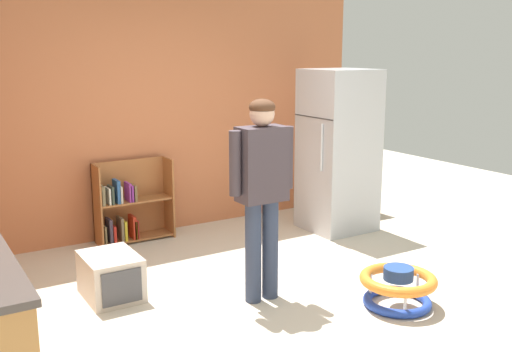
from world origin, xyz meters
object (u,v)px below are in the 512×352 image
object	(u,v)px
standing_person	(262,183)
baby_walker	(398,287)
refrigerator	(338,151)
pet_carrier	(111,276)
bookshelf	(129,207)

from	to	relation	value
standing_person	baby_walker	bearing A→B (deg)	-38.49
refrigerator	pet_carrier	bearing A→B (deg)	-169.13
refrigerator	standing_person	distance (m)	2.13
bookshelf	baby_walker	bearing A→B (deg)	-65.15
standing_person	baby_walker	size ratio (longest dim) A/B	2.69
refrigerator	bookshelf	xyz separation A→B (m)	(-2.15, 0.80, -0.53)
refrigerator	pet_carrier	distance (m)	2.92
baby_walker	standing_person	bearing A→B (deg)	141.51
refrigerator	pet_carrier	size ratio (longest dim) A/B	3.22
bookshelf	standing_person	size ratio (longest dim) A/B	0.52
refrigerator	standing_person	bearing A→B (deg)	-145.42
baby_walker	pet_carrier	size ratio (longest dim) A/B	1.09
standing_person	baby_walker	world-z (taller)	standing_person
baby_walker	pet_carrier	world-z (taller)	pet_carrier
baby_walker	pet_carrier	distance (m)	2.31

